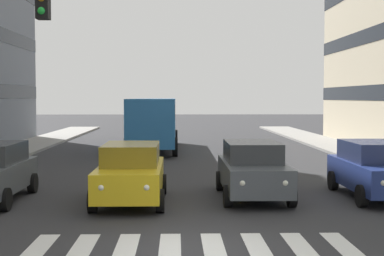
{
  "coord_description": "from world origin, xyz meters",
  "views": [
    {
      "loc": [
        0.31,
        11.11,
        3.09
      ],
      "look_at": [
        -0.15,
        -5.82,
        2.16
      ],
      "focal_mm": 52.42,
      "sensor_mm": 36.0,
      "label": 1
    }
  ],
  "objects_px": {
    "car_0": "(375,169)",
    "car_1": "(253,169)",
    "bus_behind_traffic": "(154,118)",
    "car_2": "(131,172)"
  },
  "relations": [
    {
      "from": "car_0",
      "to": "bus_behind_traffic",
      "type": "bearing_deg",
      "value": -64.82
    },
    {
      "from": "car_0",
      "to": "car_2",
      "type": "xyz_separation_m",
      "value": [
        7.44,
        0.59,
        0.0
      ]
    },
    {
      "from": "car_0",
      "to": "car_1",
      "type": "distance_m",
      "value": 3.77
    },
    {
      "from": "car_1",
      "to": "bus_behind_traffic",
      "type": "relative_size",
      "value": 0.42
    },
    {
      "from": "car_2",
      "to": "bus_behind_traffic",
      "type": "height_order",
      "value": "bus_behind_traffic"
    },
    {
      "from": "car_2",
      "to": "bus_behind_traffic",
      "type": "xyz_separation_m",
      "value": [
        -0.0,
        -16.4,
        0.97
      ]
    },
    {
      "from": "car_1",
      "to": "bus_behind_traffic",
      "type": "height_order",
      "value": "bus_behind_traffic"
    },
    {
      "from": "car_1",
      "to": "car_2",
      "type": "relative_size",
      "value": 1.0
    },
    {
      "from": "car_1",
      "to": "car_2",
      "type": "distance_m",
      "value": 3.72
    },
    {
      "from": "car_0",
      "to": "car_1",
      "type": "relative_size",
      "value": 1.0
    }
  ]
}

